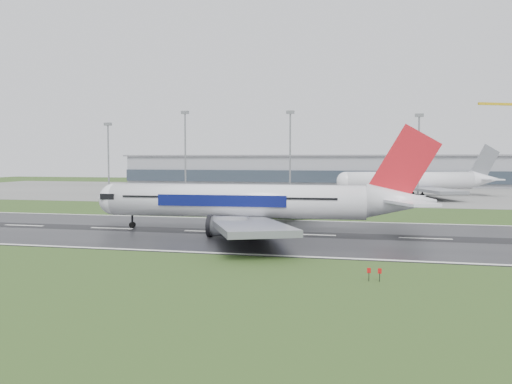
# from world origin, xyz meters

# --- Properties ---
(ground) EXTENTS (520.00, 520.00, 0.00)m
(ground) POSITION_xyz_m (0.00, 0.00, 0.00)
(ground) COLOR #284318
(ground) RESTS_ON ground
(runway) EXTENTS (400.00, 45.00, 0.10)m
(runway) POSITION_xyz_m (0.00, 0.00, 0.05)
(runway) COLOR black
(runway) RESTS_ON ground
(apron) EXTENTS (400.00, 130.00, 0.08)m
(apron) POSITION_xyz_m (0.00, 125.00, 0.04)
(apron) COLOR slate
(apron) RESTS_ON ground
(terminal) EXTENTS (240.00, 36.00, 15.00)m
(terminal) POSITION_xyz_m (0.00, 185.00, 7.50)
(terminal) COLOR gray
(terminal) RESTS_ON ground
(main_airliner) EXTENTS (68.27, 65.31, 19.31)m
(main_airliner) POSITION_xyz_m (-10.47, 3.03, 9.75)
(main_airliner) COLOR white
(main_airliner) RESTS_ON runway
(parked_airliner) EXTENTS (78.67, 75.95, 18.49)m
(parked_airliner) POSITION_xyz_m (25.58, 108.05, 9.33)
(parked_airliner) COLOR white
(parked_airliner) RESTS_ON apron
(floodmast_0) EXTENTS (0.64, 0.64, 27.20)m
(floodmast_0) POSITION_xyz_m (-94.69, 100.00, 13.60)
(floodmast_0) COLOR gray
(floodmast_0) RESTS_ON ground
(floodmast_1) EXTENTS (0.64, 0.64, 31.25)m
(floodmast_1) POSITION_xyz_m (-61.70, 100.00, 15.62)
(floodmast_1) COLOR gray
(floodmast_1) RESTS_ON ground
(floodmast_2) EXTENTS (0.64, 0.64, 30.53)m
(floodmast_2) POSITION_xyz_m (-20.25, 100.00, 15.27)
(floodmast_2) COLOR gray
(floodmast_2) RESTS_ON ground
(floodmast_3) EXTENTS (0.64, 0.64, 28.59)m
(floodmast_3) POSITION_xyz_m (25.73, 100.00, 14.29)
(floodmast_3) COLOR gray
(floodmast_3) RESTS_ON ground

